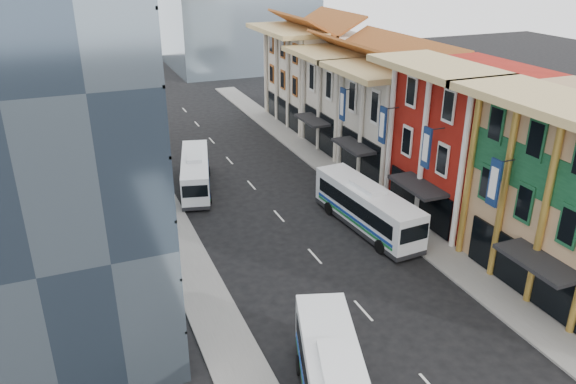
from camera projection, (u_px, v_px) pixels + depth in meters
name	position (u px, v px, depth m)	size (l,w,h in m)	color
sidewalk_right	(370.00, 199.00, 48.58)	(3.00, 90.00, 0.15)	slate
sidewalk_left	(175.00, 234.00, 42.71)	(3.00, 90.00, 0.15)	slate
shophouse_red	(468.00, 143.00, 43.87)	(8.00, 10.00, 12.00)	maroon
shophouse_cream_near	(401.00, 123.00, 52.33)	(8.00, 9.00, 10.00)	beige
shophouse_cream_mid	(355.00, 101.00, 59.96)	(8.00, 9.00, 10.00)	beige
shophouse_cream_far	(314.00, 77.00, 68.67)	(8.00, 12.00, 11.00)	beige
office_tower	(13.00, 47.00, 31.24)	(12.00, 26.00, 30.00)	#364556
office_block_far	(50.00, 94.00, 54.31)	(10.00, 18.00, 14.00)	gray
bus_left_far	(195.00, 172.00, 50.17)	(2.40, 10.25, 3.29)	white
bus_right	(367.00, 206.00, 43.01)	(2.69, 11.49, 3.68)	white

